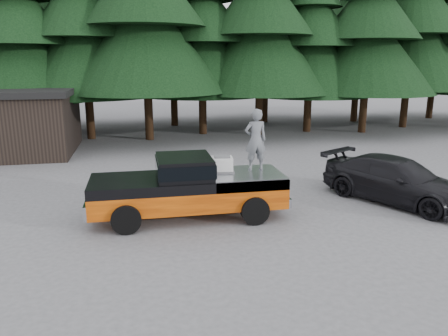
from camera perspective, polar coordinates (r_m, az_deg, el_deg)
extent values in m
plane|color=#525255|center=(13.05, -3.12, -7.30)|extent=(120.00, 120.00, 0.00)
cube|color=black|center=(13.14, -5.23, 0.25)|extent=(1.66, 1.90, 0.59)
cube|color=silver|center=(13.55, -0.27, 0.42)|extent=(0.70, 0.60, 0.44)
imported|color=slate|center=(13.66, 4.14, 3.69)|extent=(0.72, 0.48, 1.94)
imported|color=black|center=(15.92, 21.66, -1.51)|extent=(4.37, 5.53, 1.50)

